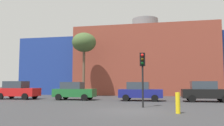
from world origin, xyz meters
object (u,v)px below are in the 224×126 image
Objects in this scene: parked_car_1 at (74,91)px; parked_car_3 at (206,92)px; parked_car_0 at (18,90)px; traffic_light_island at (143,67)px; bare_tree_0 at (84,43)px; bollard_yellow_0 at (178,103)px; parked_car_2 at (140,91)px.

parked_car_1 is 12.23m from parked_car_3.
traffic_light_island reaches higher than parked_car_0.
bare_tree_0 is 7.19× the size of bollard_yellow_0.
parked_car_0 is 12.66m from parked_car_2.
parked_car_3 is at bearing -24.45° from bare_tree_0.
bollard_yellow_0 is (2.74, -9.04, -0.30)m from parked_car_2.
parked_car_2 is (12.66, 0.00, -0.05)m from parked_car_0.
parked_car_2 is 0.50× the size of bare_tree_0.
traffic_light_island is at bearing -24.98° from parked_car_0.
traffic_light_island is 4.09m from bollard_yellow_0.
parked_car_0 is 17.87m from bollard_yellow_0.
traffic_light_island is at bearing -56.19° from bare_tree_0.
parked_car_1 is 0.50× the size of bare_tree_0.
parked_car_2 is 0.96× the size of parked_car_3.
traffic_light_island is (13.36, -6.22, 1.78)m from parked_car_0.
parked_car_3 reaches higher than parked_car_1.
parked_car_0 is at bearing -130.54° from bare_tree_0.
parked_car_3 is at bearing 71.60° from bollard_yellow_0.
parked_car_1 reaches higher than bollard_yellow_0.
bollard_yellow_0 is at bearing -44.43° from parked_car_1.
parked_car_3 is (5.75, -0.00, 0.03)m from parked_car_2.
parked_car_0 is at bearing 180.00° from parked_car_1.
bare_tree_0 is at bearing -147.16° from traffic_light_island.
parked_car_0 reaches higher than parked_car_1.
parked_car_0 is 3.81× the size of bollard_yellow_0.
traffic_light_island is at bearing 125.96° from bollard_yellow_0.
traffic_light_island reaches higher than parked_car_3.
bollard_yellow_0 is (15.41, -9.04, -0.36)m from parked_car_0.
parked_car_3 is at bearing -0.00° from parked_car_0.
parked_car_1 is 12.92m from bollard_yellow_0.
parked_car_3 is at bearing 139.96° from traffic_light_island.
parked_car_2 is 3.59× the size of bollard_yellow_0.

